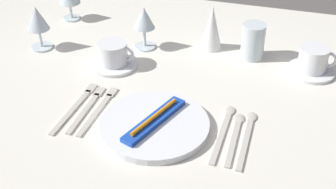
% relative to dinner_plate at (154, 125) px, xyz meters
% --- Properties ---
extents(dining_table, '(1.80, 1.11, 0.74)m').
position_rel_dinner_plate_xyz_m(dining_table, '(-0.04, 0.25, -0.09)').
color(dining_table, silver).
rests_on(dining_table, ground).
extents(dinner_plate, '(0.27, 0.27, 0.02)m').
position_rel_dinner_plate_xyz_m(dinner_plate, '(0.00, 0.00, 0.00)').
color(dinner_plate, white).
rests_on(dinner_plate, dining_table).
extents(toothbrush_package, '(0.11, 0.21, 0.02)m').
position_rel_dinner_plate_xyz_m(toothbrush_package, '(0.00, 0.00, 0.02)').
color(toothbrush_package, blue).
rests_on(toothbrush_package, dinner_plate).
extents(fork_outer, '(0.03, 0.22, 0.00)m').
position_rel_dinner_plate_xyz_m(fork_outer, '(-0.16, 0.03, -0.01)').
color(fork_outer, beige).
rests_on(fork_outer, dining_table).
extents(fork_inner, '(0.02, 0.21, 0.00)m').
position_rel_dinner_plate_xyz_m(fork_inner, '(-0.19, 0.03, -0.01)').
color(fork_inner, beige).
rests_on(fork_inner, dining_table).
extents(fork_salad, '(0.03, 0.23, 0.00)m').
position_rel_dinner_plate_xyz_m(fork_salad, '(-0.22, 0.03, -0.01)').
color(fork_salad, beige).
rests_on(fork_salad, dining_table).
extents(spoon_soup, '(0.03, 0.23, 0.01)m').
position_rel_dinner_plate_xyz_m(spoon_soup, '(0.16, 0.05, -0.01)').
color(spoon_soup, beige).
rests_on(spoon_soup, dining_table).
extents(spoon_dessert, '(0.03, 0.20, 0.01)m').
position_rel_dinner_plate_xyz_m(spoon_dessert, '(0.19, 0.04, -0.01)').
color(spoon_dessert, beige).
rests_on(spoon_dessert, dining_table).
extents(spoon_tea, '(0.03, 0.22, 0.01)m').
position_rel_dinner_plate_xyz_m(spoon_tea, '(0.22, 0.04, -0.01)').
color(spoon_tea, beige).
rests_on(spoon_tea, dining_table).
extents(saucer_left, '(0.14, 0.14, 0.01)m').
position_rel_dinner_plate_xyz_m(saucer_left, '(0.36, 0.37, -0.00)').
color(saucer_left, white).
rests_on(saucer_left, dining_table).
extents(coffee_cup_left, '(0.11, 0.08, 0.07)m').
position_rel_dinner_plate_xyz_m(coffee_cup_left, '(0.36, 0.37, 0.04)').
color(coffee_cup_left, white).
rests_on(coffee_cup_left, saucer_left).
extents(saucer_right, '(0.14, 0.14, 0.01)m').
position_rel_dinner_plate_xyz_m(saucer_right, '(-0.21, 0.25, -0.00)').
color(saucer_right, white).
rests_on(saucer_right, dining_table).
extents(coffee_cup_right, '(0.11, 0.09, 0.07)m').
position_rel_dinner_plate_xyz_m(coffee_cup_right, '(-0.20, 0.25, 0.03)').
color(coffee_cup_right, white).
rests_on(coffee_cup_right, saucer_right).
extents(wine_glass_centre, '(0.07, 0.07, 0.14)m').
position_rel_dinner_plate_xyz_m(wine_glass_centre, '(-0.46, 0.29, 0.09)').
color(wine_glass_centre, silver).
rests_on(wine_glass_centre, dining_table).
extents(wine_glass_right, '(0.07, 0.07, 0.14)m').
position_rel_dinner_plate_xyz_m(wine_glass_right, '(-0.15, 0.38, 0.09)').
color(wine_glass_right, silver).
rests_on(wine_glass_right, dining_table).
extents(drink_tumbler, '(0.07, 0.07, 0.11)m').
position_rel_dinner_plate_xyz_m(drink_tumbler, '(0.18, 0.41, 0.04)').
color(drink_tumbler, silver).
rests_on(drink_tumbler, dining_table).
extents(napkin_folded, '(0.07, 0.07, 0.14)m').
position_rel_dinner_plate_xyz_m(napkin_folded, '(0.05, 0.44, 0.06)').
color(napkin_folded, white).
rests_on(napkin_folded, dining_table).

